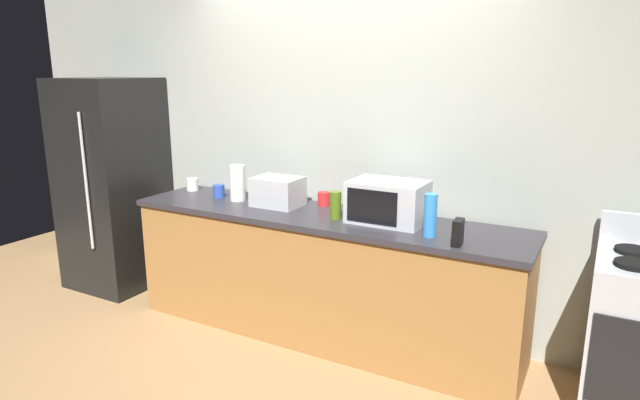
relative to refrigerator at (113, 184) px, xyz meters
The scene contains 13 objects.
ground_plane 2.27m from the refrigerator, 11.03° to the right, with size 8.00×8.00×0.00m, color #A87F51.
back_wall 2.14m from the refrigerator, 11.32° to the left, with size 6.40×0.10×2.70m, color #9EA399.
counter_run 2.10m from the refrigerator, ahead, with size 2.84×0.64×0.90m.
refrigerator is the anchor object (origin of this frame).
microwave 2.53m from the refrigerator, ahead, with size 0.48×0.35×0.27m.
toaster_oven 1.67m from the refrigerator, ahead, with size 0.34×0.26×0.21m, color #B7BABF.
paper_towel_roll 1.32m from the refrigerator, ahead, with size 0.12×0.12×0.27m, color white.
cordless_phone 3.06m from the refrigerator, ahead, with size 0.05×0.11×0.15m, color black.
bottle_spray_cleaner 2.87m from the refrigerator, ahead, with size 0.08×0.08×0.26m, color #338CE5.
bottle_olive_oil 2.20m from the refrigerator, ahead, with size 0.08×0.08×0.18m, color #4C6B19.
mug_blue 1.12m from the refrigerator, ahead, with size 0.09×0.09×0.10m, color #2D4CB2.
mug_white 0.79m from the refrigerator, 10.98° to the left, with size 0.10×0.10×0.10m, color white.
mug_red 1.97m from the refrigerator, ahead, with size 0.09×0.09×0.10m, color red.
Camera 1 is at (1.71, -2.71, 1.87)m, focal length 30.04 mm.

